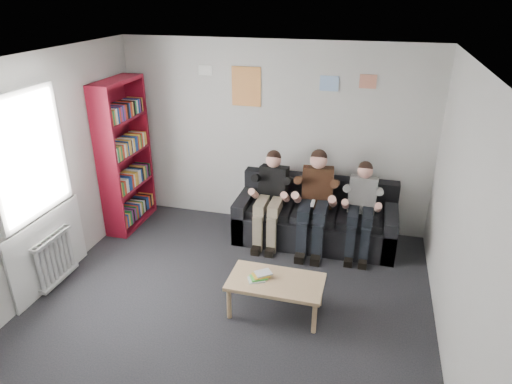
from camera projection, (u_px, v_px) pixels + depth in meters
room_shell at (216, 212)px, 4.38m from camera, size 5.00×5.00×5.00m
sofa at (315, 219)px, 6.48m from camera, size 2.21×0.90×0.85m
bookshelf at (125, 156)px, 6.60m from camera, size 0.33×0.98×2.19m
coffee_table at (276, 284)px, 4.98m from camera, size 1.03×0.57×0.41m
game_cases at (260, 276)px, 4.98m from camera, size 0.23×0.21×0.06m
person_left at (270, 199)px, 6.30m from camera, size 0.39×0.83×1.30m
person_middle at (315, 202)px, 6.15m from camera, size 0.42×0.90×1.36m
person_right at (361, 210)px, 6.03m from camera, size 0.37×0.78×1.25m
radiator at (55, 259)px, 5.47m from camera, size 0.10×0.64×0.60m
window at (39, 207)px, 5.20m from camera, size 0.05×1.30×2.36m
poster_large at (246, 87)px, 6.38m from camera, size 0.42×0.01×0.55m
poster_blue at (329, 83)px, 6.07m from camera, size 0.25×0.01×0.20m
poster_pink at (368, 81)px, 5.93m from camera, size 0.22×0.01×0.18m
poster_sign at (205, 70)px, 6.43m from camera, size 0.20×0.01×0.14m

